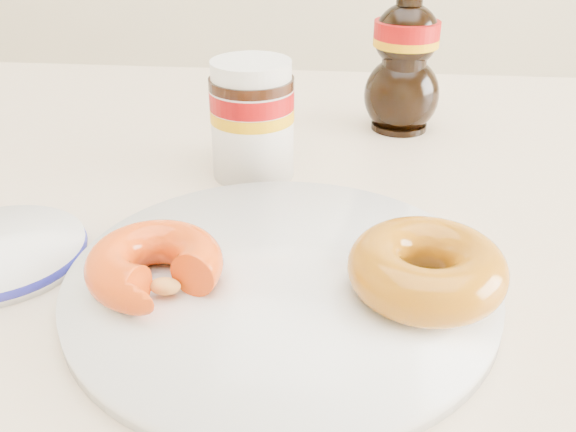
# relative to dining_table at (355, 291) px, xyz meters

# --- Properties ---
(dining_table) EXTENTS (1.40, 0.90, 0.75)m
(dining_table) POSITION_rel_dining_table_xyz_m (0.00, 0.00, 0.00)
(dining_table) COLOR beige
(dining_table) RESTS_ON ground
(plate) EXTENTS (0.31, 0.31, 0.02)m
(plate) POSITION_rel_dining_table_xyz_m (-0.06, -0.13, 0.09)
(plate) COLOR white
(plate) RESTS_ON dining_table
(donut_bitten) EXTENTS (0.12, 0.12, 0.03)m
(donut_bitten) POSITION_rel_dining_table_xyz_m (-0.14, -0.15, 0.11)
(donut_bitten) COLOR #E2450C
(donut_bitten) RESTS_ON plate
(donut_whole) EXTENTS (0.14, 0.14, 0.04)m
(donut_whole) POSITION_rel_dining_table_xyz_m (0.04, -0.14, 0.12)
(donut_whole) COLOR #9D620A
(donut_whole) RESTS_ON plate
(nutella_jar) EXTENTS (0.08, 0.08, 0.11)m
(nutella_jar) POSITION_rel_dining_table_xyz_m (-0.11, 0.07, 0.14)
(nutella_jar) COLOR white
(nutella_jar) RESTS_ON dining_table
(syrup_bottle) EXTENTS (0.09, 0.08, 0.17)m
(syrup_bottle) POSITION_rel_dining_table_xyz_m (0.05, 0.22, 0.17)
(syrup_bottle) COLOR black
(syrup_bottle) RESTS_ON dining_table
(dark_jar) EXTENTS (0.05, 0.05, 0.08)m
(dark_jar) POSITION_rel_dining_table_xyz_m (-0.12, 0.11, 0.12)
(dark_jar) COLOR black
(dark_jar) RESTS_ON dining_table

